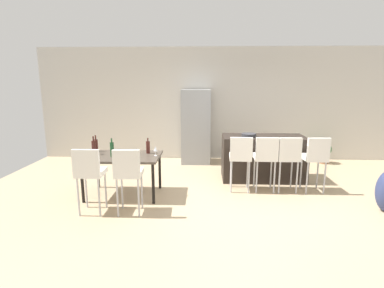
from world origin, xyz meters
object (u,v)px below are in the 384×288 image
Objects in this scene: bar_chair_middle at (266,155)px; kitchen_island at (263,158)px; wine_glass_middle at (129,152)px; refrigerator at (196,126)px; dining_table at (123,159)px; wine_bottle_corner at (94,147)px; wine_bottle_inner at (148,147)px; wine_bottle_left at (96,145)px; wine_bottle_right at (112,149)px; fruit_bowl at (249,135)px; dining_chair_near at (89,170)px; wine_glass_far at (155,149)px; bar_chair_right at (288,156)px; potted_plant at (324,152)px; bar_chair_left at (240,155)px; dining_chair_far at (128,171)px; bar_chair_far at (316,156)px.

kitchen_island is at bearing 82.26° from bar_chair_middle.
wine_glass_middle is 0.09× the size of refrigerator.
dining_table is 0.57m from wine_bottle_corner.
bar_chair_middle is 3.69× the size of wine_bottle_inner.
wine_bottle_inner is at bearing -110.54° from refrigerator.
kitchen_island is at bearing 13.20° from wine_bottle_left.
wine_bottle_left is (-1.00, 0.09, 0.01)m from wine_bottle_inner.
dining_table is 4.06× the size of wine_bottle_right.
fruit_bowl reaches higher than dining_table.
dining_chair_near is 0.74m from wine_bottle_right.
refrigerator reaches higher than wine_glass_far.
bar_chair_middle is 1.00× the size of bar_chair_right.
wine_bottle_corner is 5.55m from potted_plant.
dining_chair_near is at bearing -156.02° from bar_chair_left.
wine_glass_middle is (0.76, -0.55, 0.00)m from wine_bottle_left.
dining_chair_near is 3.37× the size of wine_bottle_left.
dining_chair_far is at bearing -139.60° from fruit_bowl.
potted_plant is (4.19, 3.17, -0.40)m from dining_chair_far.
wine_bottle_right is 2.84m from refrigerator.
dining_table is 0.27m from wine_bottle_right.
dining_table is 4.67× the size of wine_bottle_inner.
bar_chair_right reaches higher than wine_glass_middle.
dining_table is 7.62× the size of wine_glass_middle.
refrigerator is (1.78, 2.31, 0.05)m from wine_bottle_corner.
wine_bottle_right reaches higher than bar_chair_right.
bar_chair_right is 2.86m from wine_glass_middle.
bar_chair_left reaches higher than wine_bottle_inner.
bar_chair_right is 3.22× the size of wine_bottle_right.
wine_bottle_right is at bearing -158.22° from kitchen_island.
fruit_bowl is (1.94, 0.77, 0.10)m from wine_bottle_inner.
wine_glass_middle is at bearing -148.48° from potted_plant.
wine_glass_far is (-1.53, -0.27, 0.17)m from bar_chair_left.
kitchen_island is 3.39m from wine_bottle_corner.
bar_chair_middle is 3.17× the size of wine_bottle_corner.
bar_chair_middle is at bearing -97.74° from kitchen_island.
wine_bottle_right is at bearing -170.80° from bar_chair_left.
fruit_bowl reaches higher than wine_glass_far.
wine_bottle_inner is (-2.16, -0.09, 0.16)m from bar_chair_middle.
wine_glass_middle is (-2.50, -1.32, 0.40)m from kitchen_island.
wine_glass_far is (1.16, -0.28, 0.00)m from wine_bottle_left.
wine_bottle_corner reaches higher than kitchen_island.
dining_chair_near is at bearing -115.94° from refrigerator.
wine_glass_middle is 0.33× the size of potted_plant.
bar_chair_far is at bearing -31.05° from fruit_bowl.
bar_chair_far is at bearing -0.03° from wine_bottle_left.
bar_chair_far is 1.34m from fruit_bowl.
bar_chair_left is 3.17× the size of wine_bottle_corner.
bar_chair_middle is 6.03× the size of wine_glass_middle.
wine_bottle_left reaches higher than dining_chair_near.
bar_chair_right is (0.30, -0.77, 0.24)m from kitchen_island.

